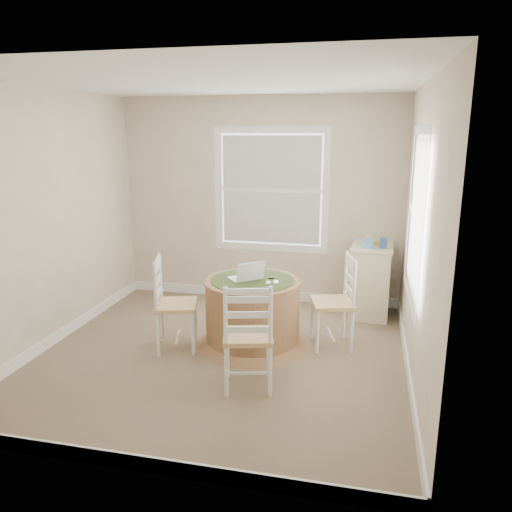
% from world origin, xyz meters
% --- Properties ---
extents(room, '(3.64, 3.64, 2.64)m').
position_xyz_m(room, '(0.17, 0.16, 1.30)').
color(room, '#7C684F').
rests_on(room, ground).
extents(round_table, '(1.17, 1.17, 0.71)m').
position_xyz_m(round_table, '(0.25, 0.34, 0.39)').
color(round_table, olive).
rests_on(round_table, ground).
extents(chair_left, '(0.50, 0.52, 0.95)m').
position_xyz_m(chair_left, '(-0.49, 0.07, 0.47)').
color(chair_left, white).
rests_on(chair_left, ground).
extents(chair_near, '(0.51, 0.49, 0.95)m').
position_xyz_m(chair_near, '(0.41, -0.53, 0.47)').
color(chair_near, white).
rests_on(chair_near, ground).
extents(chair_right, '(0.50, 0.51, 0.95)m').
position_xyz_m(chair_right, '(1.05, 0.48, 0.47)').
color(chair_right, white).
rests_on(chair_right, ground).
extents(laptop, '(0.41, 0.40, 0.22)m').
position_xyz_m(laptop, '(0.18, 0.35, 0.73)').
color(laptop, white).
rests_on(laptop, round_table).
extents(mouse, '(0.07, 0.10, 0.03)m').
position_xyz_m(mouse, '(0.42, 0.26, 0.71)').
color(mouse, white).
rests_on(mouse, round_table).
extents(phone, '(0.06, 0.10, 0.02)m').
position_xyz_m(phone, '(0.49, 0.32, 0.70)').
color(phone, '#B7BABF').
rests_on(phone, round_table).
extents(keys, '(0.07, 0.06, 0.02)m').
position_xyz_m(keys, '(0.42, 0.43, 0.71)').
color(keys, black).
rests_on(keys, round_table).
extents(corner_chest, '(0.53, 0.67, 0.86)m').
position_xyz_m(corner_chest, '(1.43, 1.51, 0.43)').
color(corner_chest, beige).
rests_on(corner_chest, ground).
extents(tissue_box, '(0.13, 0.13, 0.10)m').
position_xyz_m(tissue_box, '(1.36, 1.35, 0.91)').
color(tissue_box, '#5C9CD2').
rests_on(tissue_box, corner_chest).
extents(box_yellow, '(0.15, 0.11, 0.06)m').
position_xyz_m(box_yellow, '(1.49, 1.55, 0.89)').
color(box_yellow, '#E0C04F').
rests_on(box_yellow, corner_chest).
extents(box_blue, '(0.08, 0.08, 0.12)m').
position_xyz_m(box_blue, '(1.56, 1.38, 0.92)').
color(box_blue, '#2E4F8A').
rests_on(box_blue, corner_chest).
extents(cup_cream, '(0.07, 0.07, 0.09)m').
position_xyz_m(cup_cream, '(1.38, 1.67, 0.91)').
color(cup_cream, beige).
rests_on(cup_cream, corner_chest).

